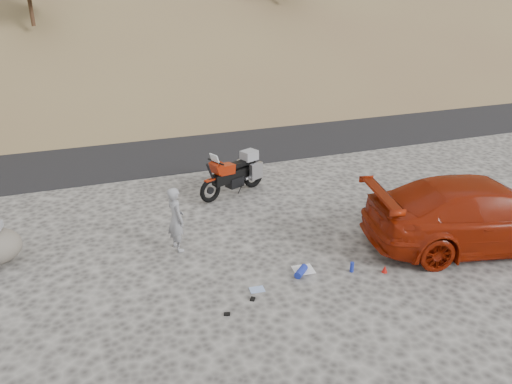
# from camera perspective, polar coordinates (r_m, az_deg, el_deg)

# --- Properties ---
(ground) EXTENTS (140.00, 140.00, 0.00)m
(ground) POSITION_cam_1_polar(r_m,az_deg,el_deg) (12.18, -4.55, -7.05)
(ground) COLOR #3F3C3A
(ground) RESTS_ON ground
(road) EXTENTS (120.00, 7.00, 0.05)m
(road) POSITION_cam_1_polar(r_m,az_deg,el_deg) (20.30, -11.44, 5.32)
(road) COLOR black
(road) RESTS_ON ground
(motorcycle) EXTENTS (2.34, 1.28, 1.48)m
(motorcycle) POSITION_cam_1_polar(r_m,az_deg,el_deg) (15.20, -2.36, 2.10)
(motorcycle) COLOR black
(motorcycle) RESTS_ON ground
(man) EXTENTS (0.52, 0.67, 1.64)m
(man) POSITION_cam_1_polar(r_m,az_deg,el_deg) (12.51, -8.90, -6.41)
(man) COLOR gray
(man) RESTS_ON ground
(red_car) EXTENTS (6.13, 3.45, 1.68)m
(red_car) POSITION_cam_1_polar(r_m,az_deg,el_deg) (13.75, 23.92, -5.39)
(red_car) COLOR maroon
(red_car) RESTS_ON ground
(gear_white_cloth) EXTENTS (0.49, 0.45, 0.02)m
(gear_white_cloth) POSITION_cam_1_polar(r_m,az_deg,el_deg) (11.58, 5.44, -8.82)
(gear_white_cloth) COLOR white
(gear_white_cloth) RESTS_ON ground
(gear_blue_mat) EXTENTS (0.42, 0.41, 0.17)m
(gear_blue_mat) POSITION_cam_1_polar(r_m,az_deg,el_deg) (11.37, 5.18, -9.03)
(gear_blue_mat) COLOR #1A2A9C
(gear_blue_mat) RESTS_ON ground
(gear_bottle) EXTENTS (0.10, 0.10, 0.24)m
(gear_bottle) POSITION_cam_1_polar(r_m,az_deg,el_deg) (11.61, 10.91, -8.43)
(gear_bottle) COLOR #1A2A9C
(gear_bottle) RESTS_ON ground
(gear_funnel) EXTENTS (0.16, 0.16, 0.17)m
(gear_funnel) POSITION_cam_1_polar(r_m,az_deg,el_deg) (11.77, 14.50, -8.51)
(gear_funnel) COLOR #AC110B
(gear_funnel) RESTS_ON ground
(gear_glove_a) EXTENTS (0.14, 0.12, 0.04)m
(gear_glove_a) POSITION_cam_1_polar(r_m,az_deg,el_deg) (10.19, -3.34, -13.76)
(gear_glove_a) COLOR black
(gear_glove_a) RESTS_ON ground
(gear_glove_b) EXTENTS (0.14, 0.15, 0.04)m
(gear_glove_b) POSITION_cam_1_polar(r_m,az_deg,el_deg) (10.57, -0.38, -12.13)
(gear_glove_b) COLOR black
(gear_glove_b) RESTS_ON ground
(gear_blue_cloth) EXTENTS (0.33, 0.26, 0.01)m
(gear_blue_cloth) POSITION_cam_1_polar(r_m,az_deg,el_deg) (10.87, 0.12, -11.08)
(gear_blue_cloth) COLOR #89A2D3
(gear_blue_cloth) RESTS_ON ground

